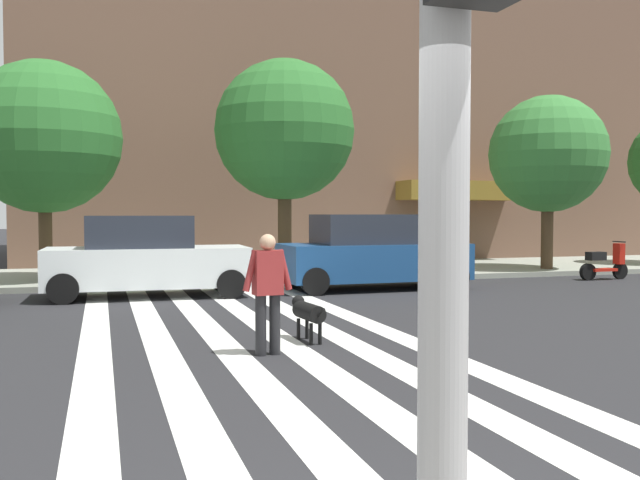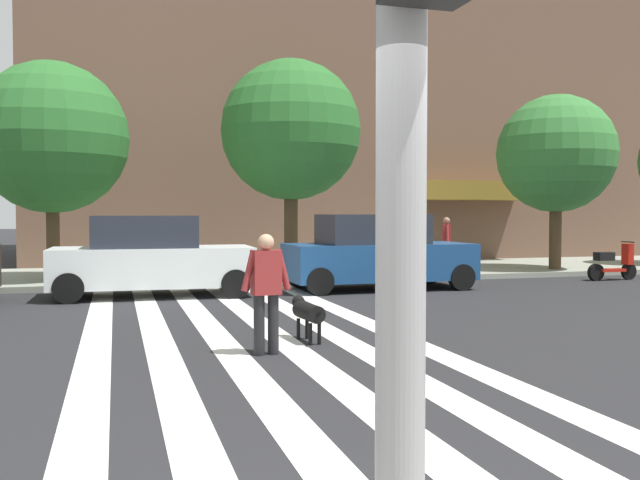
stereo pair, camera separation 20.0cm
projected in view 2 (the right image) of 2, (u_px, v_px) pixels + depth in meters
ground_plane at (200, 341)px, 10.47m from camera, size 160.00×160.00×0.00m
sidewalk_far at (158, 276)px, 20.50m from camera, size 80.00×6.00×0.15m
crosswalk_stripes at (249, 338)px, 10.69m from camera, size 4.95×14.34×0.01m
apartment_block at (332, 14)px, 32.58m from camera, size 25.78×16.40×22.45m
parked_car_behind_first at (151, 258)px, 15.98m from camera, size 4.56×2.05×1.86m
parked_car_third_in_line at (377, 253)px, 17.54m from camera, size 4.66×2.07×1.89m
parked_scooter at (613, 264)px, 19.87m from camera, size 1.63×0.50×1.11m
street_tree_nearest at (52, 138)px, 18.26m from camera, size 3.98×3.98×5.74m
street_tree_middle at (291, 131)px, 19.96m from camera, size 4.02×4.02×6.16m
street_tree_further at (556, 154)px, 21.82m from camera, size 3.69×3.69×5.48m
pedestrian_dog_walker at (266, 287)px, 9.41m from camera, size 0.71×0.28×1.64m
dog_on_leash at (307, 312)px, 10.42m from camera, size 0.33×1.12×0.65m
pedestrian_bystander at (446, 240)px, 21.54m from camera, size 0.35×0.69×1.64m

